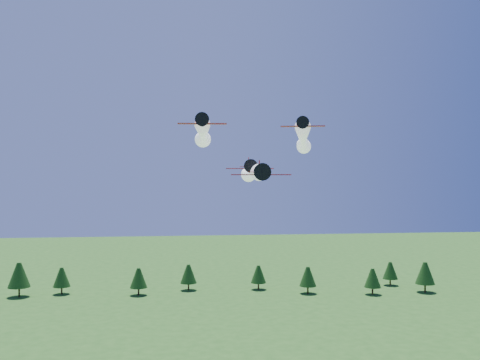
{
  "coord_description": "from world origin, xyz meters",
  "views": [
    {
      "loc": [
        -11.93,
        -81.59,
        42.3
      ],
      "look_at": [
        -2.33,
        0.0,
        41.73
      ],
      "focal_mm": 40.0,
      "sensor_mm": 36.0,
      "label": 1
    }
  ],
  "objects": [
    {
      "name": "treeline",
      "position": [
        -2.01,
        110.5,
        6.42
      ],
      "size": [
        170.12,
        20.91,
        11.97
      ],
      "color": "#382314",
      "rests_on": "ground"
    },
    {
      "name": "plane_slot",
      "position": [
        -0.13,
        5.22,
        43.9
      ],
      "size": [
        7.89,
        8.56,
        2.76
      ],
      "rotation": [
        0.0,
        0.0,
        -0.09
      ],
      "color": "black",
      "rests_on": "ground"
    },
    {
      "name": "plane_right",
      "position": [
        15.22,
        32.12,
        50.29
      ],
      "size": [
        18.46,
        60.14,
        3.7
      ],
      "rotation": [
        0.0,
        0.0,
        -0.24
      ],
      "color": "black",
      "rests_on": "ground"
    },
    {
      "name": "plane_left",
      "position": [
        -6.72,
        26.66,
        50.79
      ],
      "size": [
        7.79,
        44.82,
        3.7
      ],
      "rotation": [
        0.0,
        0.0,
        -0.05
      ],
      "color": "black",
      "rests_on": "ground"
    },
    {
      "name": "plane_lead",
      "position": [
        3.39,
        26.96,
        42.89
      ],
      "size": [
        12.12,
        62.71,
        3.7
      ],
      "rotation": [
        0.0,
        0.0,
        -0.11
      ],
      "color": "black",
      "rests_on": "ground"
    }
  ]
}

